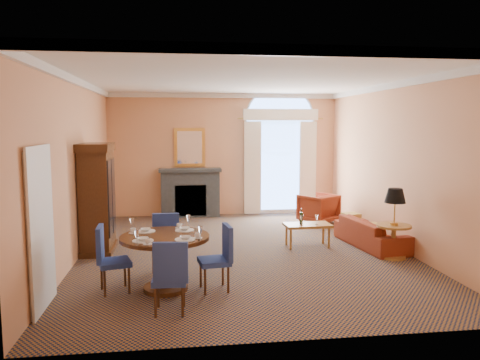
{
  "coord_description": "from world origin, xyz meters",
  "views": [
    {
      "loc": [
        -1.2,
        -8.56,
        2.37
      ],
      "look_at": [
        0.0,
        0.5,
        1.3
      ],
      "focal_mm": 35.0,
      "sensor_mm": 36.0,
      "label": 1
    }
  ],
  "objects": [
    {
      "name": "armoire",
      "position": [
        -2.72,
        0.36,
        0.98
      ],
      "size": [
        0.59,
        1.04,
        2.04
      ],
      "color": "#361D0C",
      "rests_on": "ground"
    },
    {
      "name": "ground",
      "position": [
        0.0,
        0.0,
        0.0
      ],
      "size": [
        7.5,
        7.5,
        0.0
      ],
      "primitive_type": "plane",
      "color": "#131F3C",
      "rests_on": "ground"
    },
    {
      "name": "dining_chair_south",
      "position": [
        -1.32,
        -2.85,
        0.55
      ],
      "size": [
        0.46,
        0.47,
        0.96
      ],
      "rotation": [
        0.0,
        0.0,
        -0.06
      ],
      "color": "navy",
      "rests_on": "ground"
    },
    {
      "name": "dining_chair_east",
      "position": [
        -0.62,
        -2.04,
        0.55
      ],
      "size": [
        0.49,
        0.48,
        0.96
      ],
      "rotation": [
        0.0,
        0.0,
        1.71
      ],
      "color": "navy",
      "rests_on": "ground"
    },
    {
      "name": "dining_chair_north",
      "position": [
        -1.42,
        -1.14,
        0.55
      ],
      "size": [
        0.54,
        0.54,
        0.96
      ],
      "rotation": [
        0.0,
        0.0,
        3.47
      ],
      "color": "navy",
      "rests_on": "ground"
    },
    {
      "name": "armchair",
      "position": [
        2.16,
        2.31,
        0.36
      ],
      "size": [
        1.07,
        1.08,
        0.72
      ],
      "primitive_type": "imported",
      "rotation": [
        0.0,
        0.0,
        3.71
      ],
      "color": "maroon",
      "rests_on": "ground"
    },
    {
      "name": "dining_table",
      "position": [
        -1.41,
        -1.94,
        0.59
      ],
      "size": [
        1.28,
        1.28,
        1.0
      ],
      "color": "#361D0C",
      "rests_on": "ground"
    },
    {
      "name": "coffee_table",
      "position": [
        1.29,
        0.17,
        0.42
      ],
      "size": [
        0.91,
        0.53,
        0.76
      ],
      "rotation": [
        0.0,
        0.0,
        0.03
      ],
      "color": "#A87232",
      "rests_on": "ground"
    },
    {
      "name": "side_table",
      "position": [
        2.6,
        -0.81,
        0.79
      ],
      "size": [
        0.61,
        0.61,
        1.24
      ],
      "color": "#A87232",
      "rests_on": "ground"
    },
    {
      "name": "room_envelope",
      "position": [
        -0.03,
        0.67,
        2.51
      ],
      "size": [
        6.04,
        7.52,
        3.45
      ],
      "color": "#E9A16F",
      "rests_on": "ground"
    },
    {
      "name": "sofa",
      "position": [
        2.55,
        0.03,
        0.27
      ],
      "size": [
        0.95,
        1.91,
        0.53
      ],
      "primitive_type": "imported",
      "rotation": [
        0.0,
        0.0,
        1.7
      ],
      "color": "maroon",
      "rests_on": "ground"
    },
    {
      "name": "dining_chair_west",
      "position": [
        -2.21,
        -1.91,
        0.55
      ],
      "size": [
        0.53,
        0.53,
        0.96
      ],
      "rotation": [
        0.0,
        0.0,
        -1.29
      ],
      "color": "navy",
      "rests_on": "ground"
    }
  ]
}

